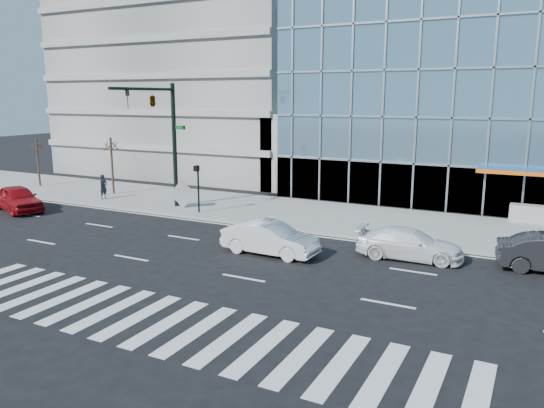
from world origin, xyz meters
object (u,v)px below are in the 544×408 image
at_px(street_tree_near, 111,145).
at_px(tilted_panel, 182,194).
at_px(white_sedan, 270,238).
at_px(ped_signal_post, 198,181).
at_px(pedestrian, 103,187).
at_px(traffic_signal, 159,115).
at_px(white_suv, 409,244).
at_px(street_tree_far, 37,145).
at_px(red_sedan, 18,199).

bearing_deg(street_tree_near, tilted_panel, -12.99).
bearing_deg(tilted_panel, white_sedan, -50.36).
bearing_deg(ped_signal_post, tilted_panel, 156.49).
bearing_deg(pedestrian, tilted_panel, -87.76).
bearing_deg(street_tree_near, pedestrian, -64.85).
relative_size(street_tree_near, pedestrian, 2.41).
relative_size(traffic_signal, ped_signal_post, 2.67).
bearing_deg(pedestrian, street_tree_near, 26.52).
xyz_separation_m(ped_signal_post, white_sedan, (7.91, -5.44, -1.38)).
bearing_deg(white_sedan, ped_signal_post, 57.16).
relative_size(white_suv, tilted_panel, 3.70).
relative_size(street_tree_far, red_sedan, 0.80).
bearing_deg(ped_signal_post, red_sedan, -158.26).
xyz_separation_m(street_tree_near, pedestrian, (0.88, -1.88, -2.75)).
bearing_deg(street_tree_far, tilted_panel, -6.46).
bearing_deg(street_tree_far, ped_signal_post, -8.31).
bearing_deg(ped_signal_post, street_tree_near, 164.94).
height_order(white_sedan, pedestrian, pedestrian).
height_order(street_tree_near, tilted_panel, street_tree_near).
xyz_separation_m(ped_signal_post, street_tree_far, (-17.50, 2.56, 1.30)).
distance_m(street_tree_far, pedestrian, 9.40).
xyz_separation_m(pedestrian, tilted_panel, (6.83, 0.10, 0.04)).
relative_size(white_sedan, pedestrian, 2.65).
xyz_separation_m(red_sedan, tilted_panel, (9.27, 5.18, 0.24)).
height_order(ped_signal_post, street_tree_far, street_tree_far).
bearing_deg(traffic_signal, red_sedan, -154.76).
xyz_separation_m(street_tree_near, street_tree_far, (-8.00, 0.00, -0.33)).
bearing_deg(white_sedan, tilted_panel, 59.01).
bearing_deg(street_tree_near, white_sedan, -24.68).
distance_m(street_tree_near, white_sedan, 19.39).
relative_size(street_tree_near, red_sedan, 0.87).
xyz_separation_m(traffic_signal, street_tree_far, (-15.00, 2.93, -2.72)).
distance_m(ped_signal_post, street_tree_far, 17.73).
bearing_deg(traffic_signal, pedestrian, 170.29).
bearing_deg(white_suv, red_sedan, 88.20).
distance_m(street_tree_far, red_sedan, 9.85).
bearing_deg(red_sedan, tilted_panel, -41.54).
bearing_deg(tilted_panel, red_sedan, -168.45).
xyz_separation_m(street_tree_far, white_suv, (31.41, -5.70, -2.75)).
distance_m(white_sedan, red_sedan, 18.99).
height_order(ped_signal_post, street_tree_near, street_tree_near).
relative_size(street_tree_far, tilted_panel, 2.98).
distance_m(red_sedan, tilted_panel, 10.62).
bearing_deg(street_tree_far, street_tree_near, 0.00).
height_order(traffic_signal, ped_signal_post, traffic_signal).
distance_m(street_tree_near, tilted_panel, 8.37).
distance_m(street_tree_near, white_suv, 24.29).
height_order(street_tree_near, red_sedan, street_tree_near).
relative_size(traffic_signal, red_sedan, 1.65).
height_order(ped_signal_post, pedestrian, ped_signal_post).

